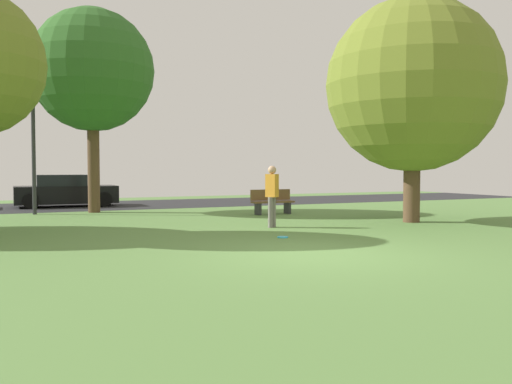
# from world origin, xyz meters

# --- Properties ---
(ground_plane) EXTENTS (44.00, 44.00, 0.00)m
(ground_plane) POSITION_xyz_m (0.00, 0.00, 0.00)
(ground_plane) COLOR #5B8442
(road_strip) EXTENTS (44.00, 6.40, 0.01)m
(road_strip) POSITION_xyz_m (0.00, 16.00, 0.00)
(road_strip) COLOR #28282B
(road_strip) RESTS_ON ground_plane
(oak_tree_center) EXTENTS (4.60, 4.60, 7.67)m
(oak_tree_center) POSITION_xyz_m (-2.38, 12.22, 5.35)
(oak_tree_center) COLOR brown
(oak_tree_center) RESTS_ON ground_plane
(birch_tree_lone) EXTENTS (5.35, 5.35, 6.91)m
(birch_tree_lone) POSITION_xyz_m (6.05, 4.22, 4.23)
(birch_tree_lone) COLOR brown
(birch_tree_lone) RESTS_ON ground_plane
(person_catcher) EXTENTS (0.36, 0.39, 1.75)m
(person_catcher) POSITION_xyz_m (1.42, 4.69, 0.97)
(person_catcher) COLOR slate
(person_catcher) RESTS_ON ground_plane
(frisbee_disc) EXTENTS (0.27, 0.27, 0.03)m
(frisbee_disc) POSITION_xyz_m (0.65, 2.56, 0.01)
(frisbee_disc) COLOR #2DB2E0
(frisbee_disc) RESTS_ON ground_plane
(parked_car_black) EXTENTS (4.23, 2.12, 1.40)m
(parked_car_black) POSITION_xyz_m (-3.06, 16.02, 0.65)
(parked_car_black) COLOR black
(parked_car_black) RESTS_ON ground_plane
(park_bench) EXTENTS (1.60, 0.45, 0.90)m
(park_bench) POSITION_xyz_m (3.42, 8.67, 0.46)
(park_bench) COLOR brown
(park_bench) RESTS_ON ground_plane
(street_lamp_post) EXTENTS (0.14, 0.14, 4.50)m
(street_lamp_post) POSITION_xyz_m (-4.48, 12.20, 2.25)
(street_lamp_post) COLOR #2D2D33
(street_lamp_post) RESTS_ON ground_plane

